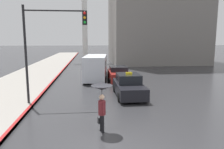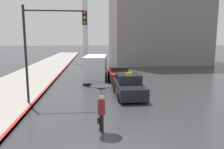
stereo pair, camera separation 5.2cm
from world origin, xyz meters
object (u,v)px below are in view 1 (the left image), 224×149
traffic_light (50,37)px  pedestrian_with_umbrella (102,96)px  taxi (129,86)px  ambulance_van (96,67)px  monument_cross (84,2)px  sedan_red (119,75)px

traffic_light → pedestrian_with_umbrella: bearing=-57.3°
taxi → pedestrian_with_umbrella: 6.43m
ambulance_van → pedestrian_with_umbrella: 12.28m
ambulance_van → monument_cross: size_ratio=0.29×
traffic_light → sedan_red: bearing=54.5°
pedestrian_with_umbrella → sedan_red: bearing=-24.7°
traffic_light → ambulance_van: bearing=70.1°
ambulance_van → taxi: bearing=114.9°
taxi → traffic_light: (-5.02, -1.61, 3.40)m
taxi → monument_cross: size_ratio=0.24×
taxi → traffic_light: traffic_light is taller
taxi → traffic_light: 6.28m
pedestrian_with_umbrella → ambulance_van: bearing=-14.0°
monument_cross → traffic_light: bearing=-93.3°
pedestrian_with_umbrella → traffic_light: traffic_light is taller
ambulance_van → monument_cross: monument_cross is taller
sedan_red → ambulance_van: ambulance_van is taller
taxi → pedestrian_with_umbrella: bearing=69.5°
pedestrian_with_umbrella → monument_cross: monument_cross is taller
pedestrian_with_umbrella → monument_cross: 31.90m
sedan_red → traffic_light: bearing=54.5°
taxi → monument_cross: 26.73m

